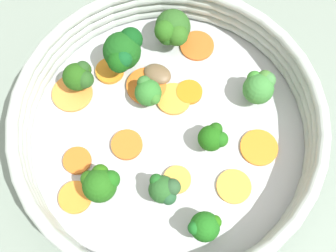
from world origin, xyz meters
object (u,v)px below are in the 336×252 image
(skillet, at_px, (168,133))
(carrot_slice_3, at_px, (127,145))
(carrot_slice_8, at_px, (77,161))
(broccoli_floret_7, at_px, (205,227))
(carrot_slice_4, at_px, (72,93))
(broccoli_floret_5, at_px, (100,183))
(carrot_slice_10, at_px, (146,86))
(carrot_slice_5, at_px, (197,46))
(broccoli_floret_0, at_px, (148,92))
(broccoli_floret_1, at_px, (172,30))
(carrot_slice_7, at_px, (110,71))
(broccoli_floret_3, at_px, (260,86))
(carrot_slice_9, at_px, (189,92))
(carrot_slice_0, at_px, (234,186))
(broccoli_floret_6, at_px, (79,76))
(broccoli_floret_2, at_px, (213,138))
(broccoli_floret_8, at_px, (164,190))
(carrot_slice_1, at_px, (75,197))
(mushroom_piece_0, at_px, (157,74))
(carrot_slice_2, at_px, (177,180))
(carrot_slice_6, at_px, (259,148))
(carrot_slice_11, at_px, (174,99))
(broccoli_floret_4, at_px, (123,51))

(skillet, bearing_deg, carrot_slice_3, 63.33)
(carrot_slice_8, bearing_deg, broccoli_floret_7, -166.07)
(carrot_slice_4, distance_m, broccoli_floret_5, 0.12)
(skillet, xyz_separation_m, carrot_slice_10, (0.06, -0.02, 0.01))
(skillet, relative_size, carrot_slice_5, 7.63)
(broccoli_floret_0, height_order, broccoli_floret_1, broccoli_floret_1)
(carrot_slice_3, bearing_deg, carrot_slice_7, -33.16)
(broccoli_floret_3, relative_size, broccoli_floret_7, 1.06)
(carrot_slice_3, relative_size, carrot_slice_8, 1.14)
(carrot_slice_4, relative_size, broccoli_floret_3, 1.10)
(carrot_slice_9, relative_size, broccoli_floret_0, 0.85)
(carrot_slice_3, xyz_separation_m, carrot_slice_8, (0.03, 0.05, 0.00))
(carrot_slice_10, bearing_deg, carrot_slice_5, -95.36)
(carrot_slice_3, distance_m, carrot_slice_10, 0.08)
(carrot_slice_10, bearing_deg, carrot_slice_0, 171.08)
(carrot_slice_10, relative_size, broccoli_floret_6, 1.17)
(broccoli_floret_2, bearing_deg, broccoli_floret_8, 89.65)
(carrot_slice_1, height_order, mushroom_piece_0, mushroom_piece_0)
(broccoli_floret_2, height_order, broccoli_floret_5, broccoli_floret_5)
(broccoli_floret_5, bearing_deg, carrot_slice_2, -130.89)
(carrot_slice_0, relative_size, carrot_slice_2, 1.23)
(skillet, height_order, broccoli_floret_0, broccoli_floret_0)
(carrot_slice_4, relative_size, broccoli_floret_7, 1.17)
(carrot_slice_1, distance_m, mushroom_piece_0, 0.17)
(carrot_slice_1, distance_m, broccoli_floret_3, 0.23)
(broccoli_floret_3, xyz_separation_m, broccoli_floret_6, (0.16, 0.13, -0.00))
(carrot_slice_3, relative_size, broccoli_floret_8, 0.92)
(carrot_slice_6, relative_size, carrot_slice_9, 1.37)
(broccoli_floret_3, bearing_deg, carrot_slice_2, 89.76)
(carrot_slice_11, relative_size, broccoli_floret_4, 0.73)
(carrot_slice_7, bearing_deg, broccoli_floret_4, -117.75)
(carrot_slice_11, bearing_deg, mushroom_piece_0, -15.94)
(carrot_slice_2, height_order, carrot_slice_11, same)
(skillet, relative_size, broccoli_floret_0, 8.88)
(carrot_slice_3, height_order, broccoli_floret_1, broccoli_floret_1)
(carrot_slice_9, height_order, broccoli_floret_3, broccoli_floret_3)
(carrot_slice_10, relative_size, broccoli_floret_3, 1.10)
(carrot_slice_1, xyz_separation_m, carrot_slice_6, (-0.11, -0.18, -0.00))
(carrot_slice_6, bearing_deg, carrot_slice_0, 97.50)
(broccoli_floret_6, bearing_deg, carrot_slice_3, 168.58)
(carrot_slice_8, distance_m, carrot_slice_10, 0.12)
(carrot_slice_1, height_order, carrot_slice_3, same)
(carrot_slice_7, relative_size, carrot_slice_11, 0.85)
(carrot_slice_0, distance_m, broccoli_floret_4, 0.19)
(carrot_slice_0, height_order, broccoli_floret_3, broccoli_floret_3)
(carrot_slice_2, height_order, broccoli_floret_2, broccoli_floret_2)
(carrot_slice_3, relative_size, mushroom_piece_0, 1.04)
(carrot_slice_4, xyz_separation_m, broccoli_floret_2, (-0.16, -0.06, 0.02))
(broccoli_floret_2, height_order, broccoli_floret_7, broccoli_floret_7)
(carrot_slice_8, distance_m, broccoli_floret_4, 0.13)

